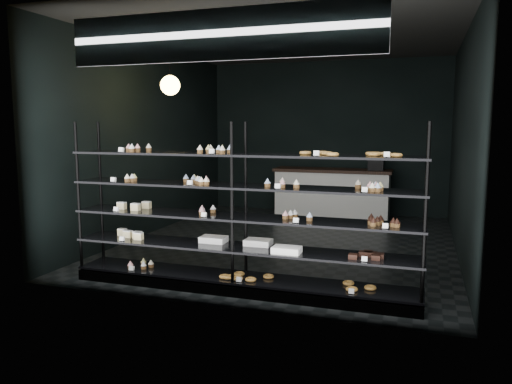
# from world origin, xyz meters

# --- Properties ---
(room) EXTENTS (5.01, 6.01, 3.20)m
(room) POSITION_xyz_m (0.00, 0.00, 1.60)
(room) COLOR black
(room) RESTS_ON ground
(display_shelf) EXTENTS (4.00, 0.50, 1.91)m
(display_shelf) POSITION_xyz_m (0.03, -2.45, 0.63)
(display_shelf) COLOR black
(display_shelf) RESTS_ON room
(signage) EXTENTS (3.30, 0.05, 0.50)m
(signage) POSITION_xyz_m (0.00, -2.93, 2.75)
(signage) COLOR #110D41
(signage) RESTS_ON room
(pendant_lamp) EXTENTS (0.29, 0.29, 0.87)m
(pendant_lamp) POSITION_xyz_m (-1.60, -0.91, 2.45)
(pendant_lamp) COLOR black
(pendant_lamp) RESTS_ON room
(service_counter) EXTENTS (2.36, 0.65, 1.23)m
(service_counter) POSITION_xyz_m (0.26, 2.50, 0.50)
(service_counter) COLOR silver
(service_counter) RESTS_ON room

